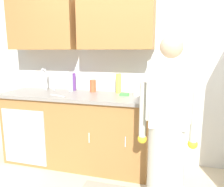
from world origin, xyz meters
TOP-DOWN VIEW (x-y plane):
  - kitchen_wall_with_uppers at (-0.14, 0.99)m, footprint 4.80×0.44m
  - counter_cabinet at (-0.55, 0.70)m, footprint 1.90×0.62m
  - countertop at (-0.55, 0.70)m, footprint 1.96×0.66m
  - sink at (-1.04, 0.71)m, footprint 0.50×0.36m
  - person_at_sink at (0.61, 0.13)m, footprint 0.55×0.34m
  - bottle_soap at (-0.69, 0.93)m, footprint 0.06×0.06m
  - bottle_dish_liquid at (-0.04, 0.90)m, footprint 0.07×0.07m
  - bottle_water_short at (-0.39, 0.89)m, footprint 0.08×0.08m
  - bottle_cleaner_spray at (-0.69, 0.85)m, footprint 0.06×0.06m
  - cup_by_sink at (0.21, 0.80)m, footprint 0.08×0.08m
  - knife_on_counter at (-0.72, 0.53)m, footprint 0.23×0.10m
  - sponge at (0.07, 0.76)m, footprint 0.11×0.07m

SIDE VIEW (x-z plane):
  - counter_cabinet at x=-0.55m, z-range 0.00..0.90m
  - person_at_sink at x=0.61m, z-range -0.12..1.50m
  - countertop at x=-0.55m, z-range 0.90..0.94m
  - sink at x=-1.04m, z-range 0.75..1.10m
  - knife_on_counter at x=-0.72m, z-range 0.94..0.95m
  - sponge at x=0.07m, z-range 0.94..0.97m
  - cup_by_sink at x=0.21m, z-range 0.94..1.04m
  - bottle_water_short at x=-0.39m, z-range 0.94..1.10m
  - bottle_soap at x=-0.69m, z-range 0.94..1.18m
  - bottle_dish_liquid at x=-0.04m, z-range 0.94..1.19m
  - bottle_cleaner_spray at x=-0.69m, z-range 0.94..1.20m
  - kitchen_wall_with_uppers at x=-0.14m, z-range 0.13..2.83m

